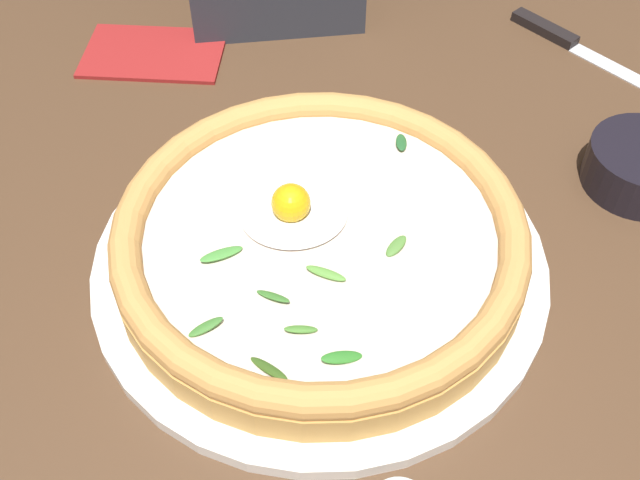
% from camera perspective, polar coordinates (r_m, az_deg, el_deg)
% --- Properties ---
extents(ground_plane, '(2.40, 2.40, 0.03)m').
position_cam_1_polar(ground_plane, '(0.62, 0.33, -1.61)').
color(ground_plane, brown).
rests_on(ground_plane, ground).
extents(pizza_plate, '(0.35, 0.35, 0.01)m').
position_cam_1_polar(pizza_plate, '(0.59, 0.00, -1.65)').
color(pizza_plate, white).
rests_on(pizza_plate, ground).
extents(pizza, '(0.31, 0.31, 0.06)m').
position_cam_1_polar(pizza, '(0.57, -0.03, 0.18)').
color(pizza, '#D6A04F').
rests_on(pizza, pizza_plate).
extents(table_knife, '(0.14, 0.19, 0.01)m').
position_cam_1_polar(table_knife, '(0.85, 18.57, 13.56)').
color(table_knife, silver).
rests_on(table_knife, ground).
extents(folded_napkin, '(0.15, 0.12, 0.01)m').
position_cam_1_polar(folded_napkin, '(0.82, -12.32, 13.56)').
color(folded_napkin, maroon).
rests_on(folded_napkin, ground).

